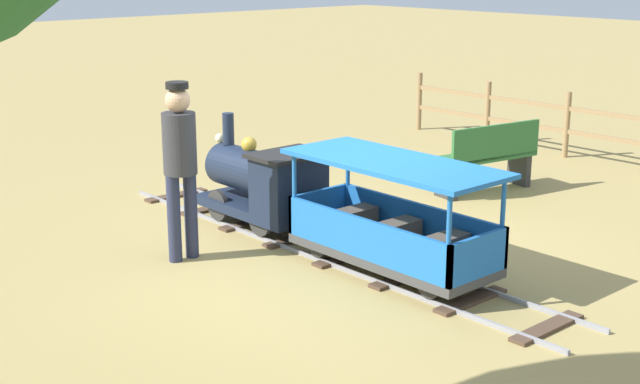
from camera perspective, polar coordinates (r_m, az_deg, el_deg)
ground_plane at (r=8.09m, az=1.64°, el=-4.24°), size 60.00×60.00×0.00m
track at (r=8.30m, az=0.12°, el=-3.59°), size 0.77×5.70×0.04m
locomotive at (r=8.80m, az=-3.60°, el=0.62°), size 0.73×1.45×1.07m
passenger_car at (r=7.57m, az=4.69°, el=-2.28°), size 0.83×2.00×0.97m
conductor_person at (r=7.87m, az=-9.07°, el=2.27°), size 0.30×0.30×1.62m
park_bench at (r=10.36m, az=10.82°, el=2.22°), size 1.35×0.61×0.82m
fence_section at (r=12.09m, az=18.39°, el=3.87°), size 0.08×6.78×0.90m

